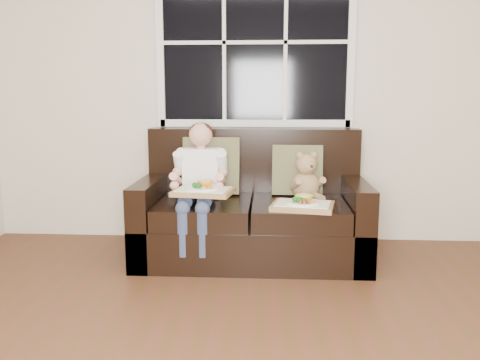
# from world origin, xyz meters

# --- Properties ---
(window_back) EXTENTS (1.62, 0.04, 1.37)m
(window_back) POSITION_xyz_m (-0.01, 2.48, 1.65)
(window_back) COLOR black
(window_back) RESTS_ON room_walls
(loveseat) EXTENTS (1.70, 0.92, 0.96)m
(loveseat) POSITION_xyz_m (-0.01, 2.02, 0.31)
(loveseat) COLOR black
(loveseat) RESTS_ON ground
(pillow_left) EXTENTS (0.45, 0.20, 0.46)m
(pillow_left) POSITION_xyz_m (-0.34, 2.17, 0.67)
(pillow_left) COLOR brown
(pillow_left) RESTS_ON loveseat
(pillow_right) EXTENTS (0.40, 0.19, 0.40)m
(pillow_right) POSITION_xyz_m (0.34, 2.17, 0.65)
(pillow_right) COLOR brown
(pillow_right) RESTS_ON loveseat
(child) EXTENTS (0.39, 0.60, 0.89)m
(child) POSITION_xyz_m (-0.40, 1.90, 0.65)
(child) COLOR white
(child) RESTS_ON loveseat
(teddy_bear) EXTENTS (0.26, 0.31, 0.38)m
(teddy_bear) POSITION_xyz_m (0.39, 2.01, 0.60)
(teddy_bear) COLOR #9F8054
(teddy_bear) RESTS_ON loveseat
(tray_left) EXTENTS (0.44, 0.36, 0.09)m
(tray_left) POSITION_xyz_m (-0.34, 1.68, 0.57)
(tray_left) COLOR #AD864E
(tray_left) RESTS_ON child
(tray_right) EXTENTS (0.47, 0.39, 0.10)m
(tray_right) POSITION_xyz_m (0.35, 1.68, 0.48)
(tray_right) COLOR #AD864E
(tray_right) RESTS_ON loveseat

